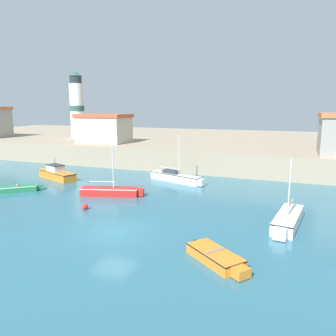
# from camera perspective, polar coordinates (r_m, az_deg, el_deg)

# --- Properties ---
(ground_plane) EXTENTS (200.00, 200.00, 0.00)m
(ground_plane) POSITION_cam_1_polar(r_m,az_deg,el_deg) (21.81, -9.49, -10.83)
(ground_plane) COLOR #2D667A
(quay_seawall) EXTENTS (120.00, 40.00, 2.68)m
(quay_seawall) POSITION_cam_1_polar(r_m,az_deg,el_deg) (57.70, 10.64, 3.89)
(quay_seawall) COLOR gray
(quay_seawall) RESTS_ON ground
(dinghy_orange_0) EXTENTS (3.75, 3.30, 0.64)m
(dinghy_orange_0) POSITION_cam_1_polar(r_m,az_deg,el_deg) (17.66, 8.43, -15.04)
(dinghy_orange_0) COLOR orange
(dinghy_orange_0) RESTS_ON ground
(sailboat_white_1) EXTENTS (2.07, 5.94, 4.64)m
(sailboat_white_1) POSITION_cam_1_polar(r_m,az_deg,el_deg) (23.73, 20.14, -8.42)
(sailboat_white_1) COLOR white
(sailboat_white_1) RESTS_ON ground
(dinghy_green_3) EXTENTS (3.59, 3.35, 0.63)m
(dinghy_green_3) POSITION_cam_1_polar(r_m,az_deg,el_deg) (34.23, -24.56, -3.22)
(dinghy_green_3) COLOR #237A4C
(dinghy_green_3) RESTS_ON ground
(sailboat_red_4) EXTENTS (5.74, 2.74, 4.52)m
(sailboat_red_4) POSITION_cam_1_polar(r_m,az_deg,el_deg) (30.10, -9.91, -3.99)
(sailboat_red_4) COLOR red
(sailboat_red_4) RESTS_ON ground
(motorboat_orange_5) EXTENTS (6.14, 3.41, 2.48)m
(motorboat_orange_5) POSITION_cam_1_polar(r_m,az_deg,el_deg) (38.62, -18.90, -0.92)
(motorboat_orange_5) COLOR orange
(motorboat_orange_5) RESTS_ON ground
(sailboat_white_7) EXTENTS (6.69, 3.11, 5.10)m
(sailboat_white_7) POSITION_cam_1_polar(r_m,az_deg,el_deg) (35.10, 1.39, -1.59)
(sailboat_white_7) COLOR white
(sailboat_white_7) RESTS_ON ground
(mooring_buoy) EXTENTS (0.47, 0.47, 0.47)m
(mooring_buoy) POSITION_cam_1_polar(r_m,az_deg,el_deg) (26.55, -14.24, -6.55)
(mooring_buoy) COLOR red
(mooring_buoy) RESTS_ON ground
(lighthouse) EXTENTS (2.38, 2.38, 11.02)m
(lighthouse) POSITION_cam_1_polar(r_m,az_deg,el_deg) (57.94, -15.58, 10.31)
(lighthouse) COLOR silver
(lighthouse) RESTS_ON quay_seawall
(harbor_shed_near_wharf) EXTENTS (7.50, 4.98, 4.20)m
(harbor_shed_near_wharf) POSITION_cam_1_polar(r_m,az_deg,el_deg) (49.73, -11.11, 6.83)
(harbor_shed_near_wharf) COLOR #BCB29E
(harbor_shed_near_wharf) RESTS_ON quay_seawall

